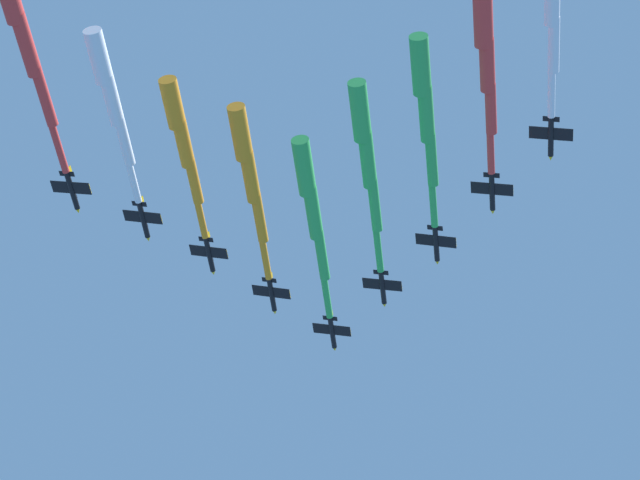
{
  "coord_description": "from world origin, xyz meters",
  "views": [
    {
      "loc": [
        41.27,
        135.78,
        22.04
      ],
      "look_at": [
        0.0,
        0.0,
        207.91
      ],
      "focal_mm": 64.84,
      "sensor_mm": 36.0,
      "label": 1
    }
  ],
  "objects": [
    {
      "name": "jet_trail_port",
      "position": [
        63.2,
        27.52,
        206.62
      ],
      "size": [
        26.19,
        50.56,
        4.33
      ],
      "color": "black"
    },
    {
      "name": "jet_lead",
      "position": [
        3.77,
        7.46,
        206.09
      ],
      "size": [
        26.14,
        50.68,
        4.35
      ],
      "color": "black"
    },
    {
      "name": "jet_port_mid",
      "position": [
        31.45,
        13.1,
        209.7
      ],
      "size": [
        23.06,
        43.93,
        4.42
      ],
      "color": "black"
    },
    {
      "name": "jet_starboard_inner",
      "position": [
        -2.83,
        21.77,
        207.03
      ],
      "size": [
        26.09,
        50.77,
        4.34
      ],
      "color": "black"
    },
    {
      "name": "jet_starboard_mid",
      "position": [
        -10.03,
        34.7,
        206.72
      ],
      "size": [
        25.11,
        48.8,
        4.43
      ],
      "color": "black"
    },
    {
      "name": "jet_starboard_outer",
      "position": [
        -17.54,
        46.69,
        208.18
      ],
      "size": [
        23.66,
        45.35,
        4.39
      ],
      "color": "black"
    },
    {
      "name": "jet_port_outer",
      "position": [
        46.45,
        18.83,
        209.39
      ],
      "size": [
        23.3,
        44.99,
        4.4
      ],
      "color": "black"
    },
    {
      "name": "jet_port_inner",
      "position": [
        17.55,
        10.87,
        207.71
      ],
      "size": [
        24.53,
        48.21,
        4.4
      ],
      "color": "black"
    }
  ]
}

